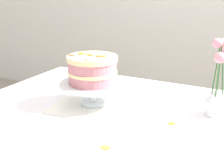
{
  "coord_description": "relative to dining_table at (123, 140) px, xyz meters",
  "views": [
    {
      "loc": [
        0.45,
        -0.99,
        1.23
      ],
      "look_at": [
        -0.07,
        0.01,
        0.86
      ],
      "focal_mm": 47.4,
      "sensor_mm": 36.0,
      "label": 1
    }
  ],
  "objects": [
    {
      "name": "loose_petal_0",
      "position": [
        0.18,
        0.04,
        0.09
      ],
      "size": [
        0.04,
        0.04,
        0.0
      ],
      "primitive_type": "ellipsoid",
      "rotation": [
        0.0,
        0.0,
        4.13
      ],
      "color": "orange",
      "rests_on": "dining_table"
    },
    {
      "name": "dining_table",
      "position": [
        0.0,
        0.0,
        0.0
      ],
      "size": [
        1.4,
        1.0,
        0.74
      ],
      "color": "white",
      "rests_on": "ground"
    },
    {
      "name": "flower_vase",
      "position": [
        0.31,
        0.2,
        0.21
      ],
      "size": [
        0.09,
        0.11,
        0.31
      ],
      "color": "silver",
      "rests_on": "dining_table"
    },
    {
      "name": "loose_petal_1",
      "position": [
        0.04,
        -0.23,
        0.1
      ],
      "size": [
        0.04,
        0.03,
        0.01
      ],
      "primitive_type": "ellipsoid",
      "rotation": [
        0.0,
        0.0,
        3.21
      ],
      "color": "yellow",
      "rests_on": "dining_table"
    },
    {
      "name": "layer_cake",
      "position": [
        -0.18,
        0.07,
        0.25
      ],
      "size": [
        0.21,
        0.21,
        0.13
      ],
      "color": "#CC7A84",
      "rests_on": "cake_stand"
    },
    {
      "name": "linen_napkin",
      "position": [
        -0.18,
        0.07,
        0.09
      ],
      "size": [
        0.36,
        0.36,
        0.0
      ],
      "primitive_type": "cube",
      "rotation": [
        0.0,
        0.0,
        0.14
      ],
      "color": "white",
      "rests_on": "dining_table"
    },
    {
      "name": "cake_stand",
      "position": [
        -0.18,
        0.07,
        0.18
      ],
      "size": [
        0.29,
        0.29,
        0.1
      ],
      "color": "silver",
      "rests_on": "linen_napkin"
    }
  ]
}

